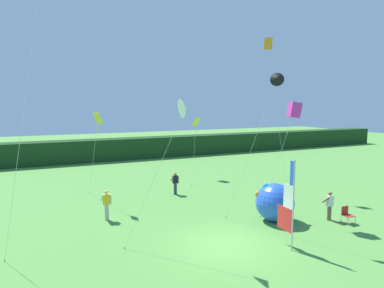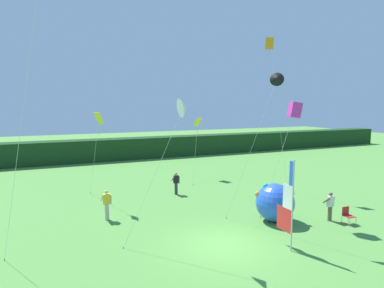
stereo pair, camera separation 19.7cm
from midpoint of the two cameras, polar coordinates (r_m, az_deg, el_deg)
name	(u,v)px [view 2 (the right image)]	position (r m, az deg, el deg)	size (l,w,h in m)	color
ground_plane	(224,245)	(15.37, 6.08, -17.29)	(120.00, 120.00, 0.00)	#518E3D
distant_treeline	(119,149)	(38.06, -12.64, -0.86)	(80.00, 2.40, 2.41)	#193819
banner_flag	(288,206)	(14.93, 16.94, -10.42)	(0.06, 1.03, 4.01)	#B7B7BC
person_near_banner	(330,206)	(19.42, 23.48, -9.95)	(0.55, 0.48, 1.59)	brown
person_mid_field	(176,183)	(22.87, -2.59, -6.85)	(0.55, 0.48, 1.58)	#2D334C
person_far_left	(107,204)	(18.55, -14.53, -10.22)	(0.55, 0.48, 1.68)	#B7B2A3
inflatable_balloon	(275,202)	(18.31, 14.74, -9.96)	(2.08, 2.08, 2.08)	blue
folding_chair	(347,214)	(19.45, 26.03, -11.08)	(0.51, 0.51, 0.89)	#BCBCC1
kite_orange_diamond_0	(271,54)	(24.86, 13.97, 15.11)	(1.03, 1.96, 11.10)	brown
kite_yellow_diamond_1	(197,125)	(28.01, 1.17, 3.45)	(2.08, 3.17, 5.16)	brown
kite_black_delta_2	(277,80)	(16.28, 15.06, 10.94)	(1.72, 2.76, 7.90)	brown
kite_yellow_diamond_3	(98,123)	(20.89, -15.97, 3.53)	(0.69, 3.23, 5.82)	brown
kite_magenta_box_4	(295,110)	(18.52, 17.98, 5.73)	(2.07, 0.94, 6.48)	brown
kite_white_delta_6	(183,108)	(13.71, -1.15, 6.38)	(2.75, 1.35, 6.62)	brown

